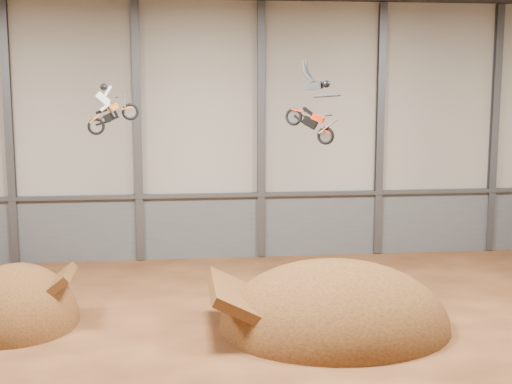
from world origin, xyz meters
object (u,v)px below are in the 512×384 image
(takeoff_ramp, at_px, (17,324))
(landing_ramp, at_px, (334,327))
(fmx_rider_b, at_px, (306,102))
(fmx_rider_a, at_px, (116,102))

(takeoff_ramp, height_order, landing_ramp, landing_ramp)
(landing_ramp, bearing_deg, fmx_rider_b, 122.47)
(fmx_rider_b, bearing_deg, fmx_rider_a, -161.47)
(takeoff_ramp, xyz_separation_m, fmx_rider_a, (4.09, 1.38, 8.86))
(landing_ramp, relative_size, fmx_rider_b, 3.08)
(landing_ramp, bearing_deg, fmx_rider_a, 159.66)
(takeoff_ramp, height_order, fmx_rider_b, fmx_rider_b)
(takeoff_ramp, distance_m, fmx_rider_b, 14.71)
(takeoff_ramp, bearing_deg, fmx_rider_a, 18.70)
(fmx_rider_a, distance_m, fmx_rider_b, 7.79)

